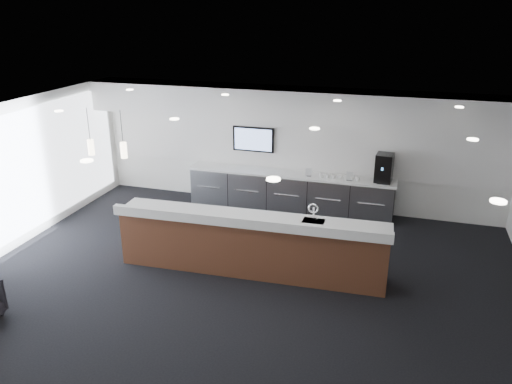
% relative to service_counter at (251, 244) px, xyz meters
% --- Properties ---
extents(ground, '(10.00, 10.00, 0.00)m').
position_rel_service_counter_xyz_m(ground, '(-0.01, -0.45, -0.58)').
color(ground, black).
rests_on(ground, ground).
extents(ceiling, '(10.00, 8.00, 0.02)m').
position_rel_service_counter_xyz_m(ceiling, '(-0.01, -0.45, 2.42)').
color(ceiling, black).
rests_on(ceiling, back_wall).
extents(back_wall, '(10.00, 0.02, 3.00)m').
position_rel_service_counter_xyz_m(back_wall, '(-0.01, 3.55, 0.92)').
color(back_wall, white).
rests_on(back_wall, ground).
extents(left_wall, '(0.02, 8.00, 3.00)m').
position_rel_service_counter_xyz_m(left_wall, '(-5.01, -0.45, 0.92)').
color(left_wall, white).
rests_on(left_wall, ground).
extents(soffit_bulkhead, '(10.00, 0.90, 0.70)m').
position_rel_service_counter_xyz_m(soffit_bulkhead, '(-0.01, 3.10, 2.07)').
color(soffit_bulkhead, white).
rests_on(soffit_bulkhead, back_wall).
extents(alcove_panel, '(9.80, 0.06, 1.40)m').
position_rel_service_counter_xyz_m(alcove_panel, '(-0.01, 3.52, 1.02)').
color(alcove_panel, white).
rests_on(alcove_panel, back_wall).
extents(window_blinds_wall, '(0.04, 7.36, 2.55)m').
position_rel_service_counter_xyz_m(window_blinds_wall, '(-4.97, -0.45, 0.92)').
color(window_blinds_wall, white).
rests_on(window_blinds_wall, left_wall).
extents(back_credenza, '(5.06, 0.66, 0.95)m').
position_rel_service_counter_xyz_m(back_credenza, '(-0.01, 3.19, -0.10)').
color(back_credenza, gray).
rests_on(back_credenza, ground).
extents(wall_tv, '(1.05, 0.08, 0.62)m').
position_rel_service_counter_xyz_m(wall_tv, '(-1.01, 3.45, 1.07)').
color(wall_tv, black).
rests_on(wall_tv, back_wall).
extents(pendant_left, '(0.12, 0.12, 0.30)m').
position_rel_service_counter_xyz_m(pendant_left, '(-2.41, 0.35, 1.67)').
color(pendant_left, '#FFECC6').
rests_on(pendant_left, ceiling).
extents(pendant_right, '(0.12, 0.12, 0.30)m').
position_rel_service_counter_xyz_m(pendant_right, '(-3.11, 0.35, 1.67)').
color(pendant_right, '#FFECC6').
rests_on(pendant_right, ceiling).
extents(ceiling_can_lights, '(7.00, 5.00, 0.02)m').
position_rel_service_counter_xyz_m(ceiling_can_lights, '(-0.01, -0.45, 2.39)').
color(ceiling_can_lights, silver).
rests_on(ceiling_can_lights, ceiling).
extents(service_counter, '(5.13, 1.06, 1.49)m').
position_rel_service_counter_xyz_m(service_counter, '(0.00, 0.00, 0.00)').
color(service_counter, brown).
rests_on(service_counter, ground).
extents(coffee_machine, '(0.41, 0.52, 0.66)m').
position_rel_service_counter_xyz_m(coffee_machine, '(2.19, 3.22, 0.70)').
color(coffee_machine, black).
rests_on(coffee_machine, back_credenza).
extents(info_sign_left, '(0.14, 0.05, 0.20)m').
position_rel_service_counter_xyz_m(info_sign_left, '(0.47, 3.09, 0.47)').
color(info_sign_left, silver).
rests_on(info_sign_left, back_credenza).
extents(info_sign_right, '(0.16, 0.03, 0.21)m').
position_rel_service_counter_xyz_m(info_sign_right, '(1.45, 3.06, 0.48)').
color(info_sign_right, silver).
rests_on(info_sign_right, back_credenza).
extents(cup_0, '(0.11, 0.11, 0.10)m').
position_rel_service_counter_xyz_m(cup_0, '(1.63, 3.08, 0.42)').
color(cup_0, white).
rests_on(cup_0, back_credenza).
extents(cup_1, '(0.15, 0.15, 0.10)m').
position_rel_service_counter_xyz_m(cup_1, '(1.49, 3.08, 0.42)').
color(cup_1, white).
rests_on(cup_1, back_credenza).
extents(cup_2, '(0.13, 0.13, 0.10)m').
position_rel_service_counter_xyz_m(cup_2, '(1.35, 3.08, 0.42)').
color(cup_2, white).
rests_on(cup_2, back_credenza).
extents(cup_3, '(0.14, 0.14, 0.10)m').
position_rel_service_counter_xyz_m(cup_3, '(1.21, 3.08, 0.42)').
color(cup_3, white).
rests_on(cup_3, back_credenza).
extents(cup_4, '(0.15, 0.15, 0.10)m').
position_rel_service_counter_xyz_m(cup_4, '(1.07, 3.08, 0.42)').
color(cup_4, white).
rests_on(cup_4, back_credenza).
extents(cup_5, '(0.12, 0.12, 0.10)m').
position_rel_service_counter_xyz_m(cup_5, '(0.93, 3.08, 0.42)').
color(cup_5, white).
rests_on(cup_5, back_credenza).
extents(cup_6, '(0.15, 0.15, 0.10)m').
position_rel_service_counter_xyz_m(cup_6, '(0.79, 3.08, 0.42)').
color(cup_6, white).
rests_on(cup_6, back_credenza).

